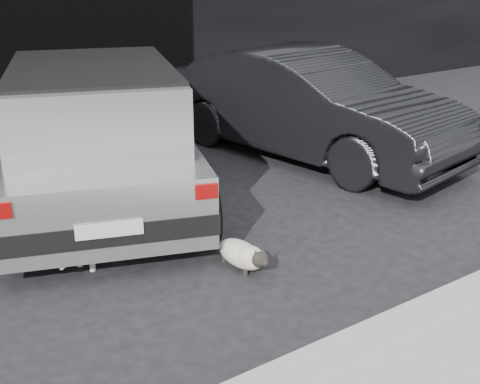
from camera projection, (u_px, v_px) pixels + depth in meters
ground at (126, 230)px, 5.65m from camera, size 80.00×80.00×0.00m
garage_opening at (71, 39)px, 8.78m from camera, size 4.00×0.10×2.60m
curb at (417, 319)px, 4.14m from camera, size 18.00×0.25×0.12m
silver_hatchback at (96, 127)px, 6.11m from camera, size 2.91×4.24×1.43m
second_car at (309, 104)px, 7.58m from camera, size 2.15×4.28×1.35m
cat_siamese at (244, 255)px, 4.91m from camera, size 0.27×0.76×0.26m
cat_white at (103, 237)px, 5.04m from camera, size 0.81×0.51×0.41m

